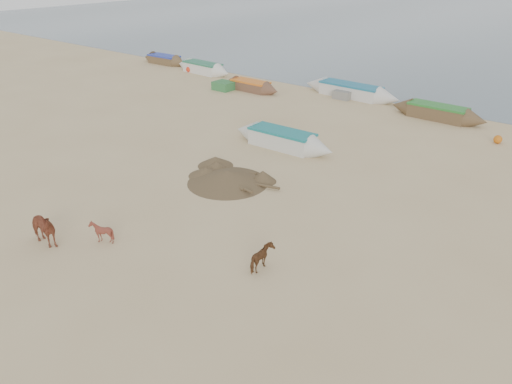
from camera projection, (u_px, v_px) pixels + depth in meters
ground at (179, 261)px, 16.24m from camera, size 140.00×140.00×0.00m
cow_adult at (41, 229)px, 16.87m from camera, size 1.53×0.76×1.26m
calf_front at (101, 232)px, 17.15m from camera, size 0.85×0.79×0.79m
calf_right at (263, 259)px, 15.61m from camera, size 1.04×1.08×0.84m
near_canoe at (282, 139)px, 25.49m from camera, size 5.94×1.43×0.91m
debris_pile at (228, 177)px, 21.64m from camera, size 4.06×4.06×0.56m
waterline_canoes at (417, 108)px, 30.62m from camera, size 53.85×4.98×0.93m
beach_clutter at (484, 126)px, 27.80m from camera, size 42.36×4.96×0.64m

